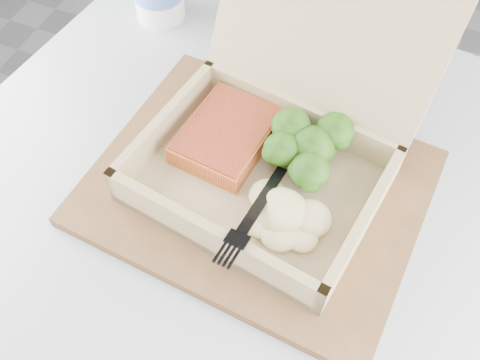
% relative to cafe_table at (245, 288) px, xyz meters
% --- Properties ---
extents(cafe_table, '(0.82, 0.82, 0.71)m').
position_rel_cafe_table_xyz_m(cafe_table, '(0.00, 0.00, 0.00)').
color(cafe_table, black).
rests_on(cafe_table, floor).
extents(serving_tray, '(0.37, 0.31, 0.01)m').
position_rel_cafe_table_xyz_m(serving_tray, '(-0.00, 0.04, 0.19)').
color(serving_tray, brown).
rests_on(serving_tray, cafe_table).
extents(takeout_container, '(0.29, 0.32, 0.21)m').
position_rel_cafe_table_xyz_m(takeout_container, '(0.00, 0.08, 0.25)').
color(takeout_container, tan).
rests_on(takeout_container, serving_tray).
extents(salmon_fillet, '(0.10, 0.12, 0.02)m').
position_rel_cafe_table_xyz_m(salmon_fillet, '(-0.05, 0.07, 0.22)').
color(salmon_fillet, orange).
rests_on(salmon_fillet, takeout_container).
extents(broccoli_pile, '(0.11, 0.11, 0.04)m').
position_rel_cafe_table_xyz_m(broccoli_pile, '(0.04, 0.08, 0.23)').
color(broccoli_pile, '#447F1C').
rests_on(broccoli_pile, takeout_container).
extents(mashed_potatoes, '(0.09, 0.08, 0.03)m').
position_rel_cafe_table_xyz_m(mashed_potatoes, '(0.04, 0.00, 0.22)').
color(mashed_potatoes, beige).
rests_on(mashed_potatoes, takeout_container).
extents(plastic_fork, '(0.02, 0.15, 0.03)m').
position_rel_cafe_table_xyz_m(plastic_fork, '(0.02, 0.02, 0.23)').
color(plastic_fork, black).
rests_on(plastic_fork, mashed_potatoes).
extents(receipt, '(0.11, 0.15, 0.00)m').
position_rel_cafe_table_xyz_m(receipt, '(0.01, 0.23, 0.18)').
color(receipt, white).
rests_on(receipt, cafe_table).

